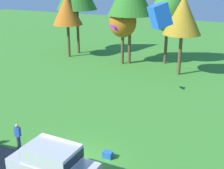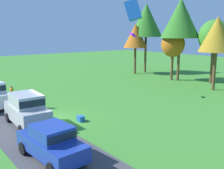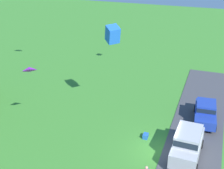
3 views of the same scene
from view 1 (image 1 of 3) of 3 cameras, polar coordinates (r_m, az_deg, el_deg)
The scene contains 10 objects.
ground_plane at distance 18.61m, azimuth -6.95°, elevation -14.45°, with size 120.00×120.00×0.00m, color #3D842D.
car_suv_far_end at distance 16.53m, azimuth -10.75°, elevation -14.15°, with size 4.67×2.19×2.28m.
person_watching_sky at distance 20.42m, azimuth -16.80°, elevation -9.01°, with size 0.36×0.24×1.71m.
tree_lone_near at distance 40.32m, azimuth -8.21°, elevation 13.36°, with size 3.74×3.74×7.91m.
tree_right_of_center at distance 36.85m, azimuth 1.99°, elevation 11.22°, with size 3.16×3.16×6.68m.
tree_far_right at distance 37.31m, azimuth 10.17°, elevation 12.71°, with size 3.85×3.85×8.13m.
tree_left_of_center at distance 33.16m, azimuth 12.84°, elevation 12.22°, with size 3.93×3.93×8.30m.
cooler_box at distance 19.03m, azimuth -0.81°, elevation -12.72°, with size 0.56×0.40×0.40m, color blue.
kite_box_near_flag at distance 18.86m, azimuth 8.74°, elevation 12.34°, with size 0.94×0.94×1.32m, color blue.
kite_diamond_trailing_tail at distance 25.24m, azimuth 0.56°, elevation 10.45°, with size 0.80×0.77×0.28m, color purple.
Camera 1 is at (8.34, -12.93, 10.46)m, focal length 50.00 mm.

